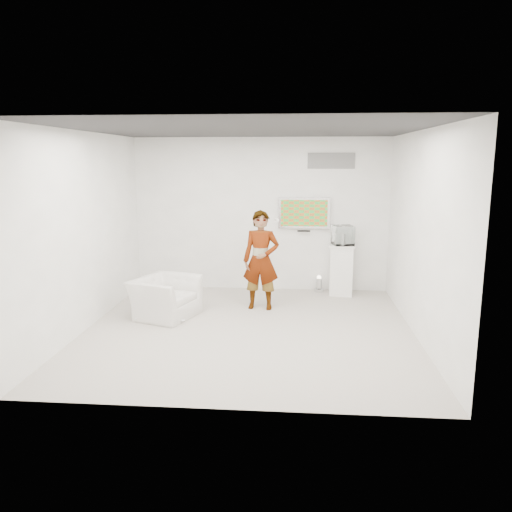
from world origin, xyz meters
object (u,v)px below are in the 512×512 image
object	(u,v)px
tv	(304,213)
floor_uplight	(319,284)
armchair	(165,297)
pedestal	(342,270)
person	(261,260)

from	to	relation	value
tv	floor_uplight	xyz separation A→B (m)	(0.32, -0.11, -1.39)
tv	floor_uplight	size ratio (longest dim) A/B	3.22
armchair	pedestal	world-z (taller)	pedestal
person	tv	bearing A→B (deg)	65.09
pedestal	floor_uplight	xyz separation A→B (m)	(-0.42, 0.15, -0.33)
person	floor_uplight	size ratio (longest dim) A/B	5.56
floor_uplight	armchair	bearing A→B (deg)	-145.45
pedestal	floor_uplight	bearing A→B (deg)	160.12
armchair	person	bearing A→B (deg)	-49.48
tv	armchair	distance (m)	3.23
person	floor_uplight	distance (m)	1.75
pedestal	armchair	bearing A→B (deg)	-151.53
armchair	floor_uplight	bearing A→B (deg)	-35.98
armchair	pedestal	bearing A→B (deg)	-42.05
person	pedestal	distance (m)	1.85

